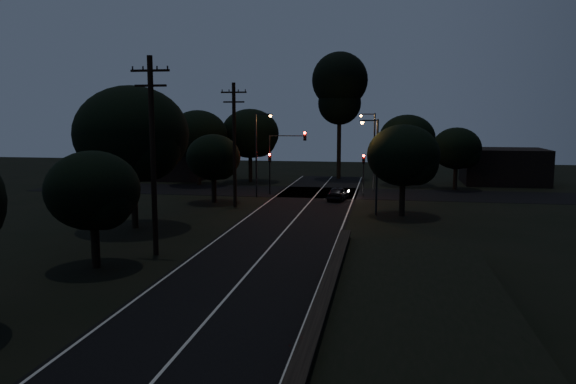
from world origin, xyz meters
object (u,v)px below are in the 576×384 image
(tall_pine, at_px, (340,88))
(signal_right, at_px, (364,167))
(signal_mast, at_px, (287,151))
(streetlight_b, at_px, (372,146))
(streetlight_c, at_px, (375,160))
(utility_pole_far, at_px, (234,143))
(car, at_px, (338,193))
(streetlight_a, at_px, (258,149))
(utility_pole_mid, at_px, (153,153))
(signal_left, at_px, (270,166))

(tall_pine, bearing_deg, signal_right, -76.51)
(tall_pine, distance_m, signal_mast, 16.92)
(streetlight_b, bearing_deg, streetlight_c, -87.86)
(tall_pine, relative_size, streetlight_c, 2.05)
(streetlight_b, bearing_deg, utility_pole_far, -133.30)
(car, bearing_deg, signal_right, -119.13)
(streetlight_a, bearing_deg, streetlight_c, -35.69)
(tall_pine, height_order, streetlight_a, tall_pine)
(signal_right, xyz_separation_m, streetlight_b, (0.71, 4.01, 1.80))
(tall_pine, distance_m, streetlight_a, 19.25)
(tall_pine, xyz_separation_m, signal_right, (3.60, -15.01, -8.26))
(signal_mast, bearing_deg, utility_pole_mid, -97.04)
(signal_right, bearing_deg, utility_pole_far, -143.00)
(signal_right, distance_m, car, 4.19)
(utility_pole_far, relative_size, streetlight_c, 1.40)
(signal_mast, xyz_separation_m, streetlight_c, (8.74, -9.99, 0.01))
(utility_pole_mid, bearing_deg, car, 69.23)
(utility_pole_mid, distance_m, tall_pine, 40.96)
(streetlight_a, xyz_separation_m, streetlight_b, (10.61, 6.00, 0.00))
(utility_pole_mid, height_order, tall_pine, tall_pine)
(streetlight_a, distance_m, streetlight_c, 13.72)
(signal_right, bearing_deg, car, -127.89)
(signal_right, height_order, streetlight_c, streetlight_c)
(utility_pole_mid, distance_m, streetlight_a, 23.04)
(utility_pole_far, relative_size, streetlight_b, 1.31)
(signal_right, distance_m, streetlight_a, 10.26)
(signal_mast, distance_m, streetlight_c, 13.28)
(signal_mast, xyz_separation_m, car, (5.33, -2.81, -3.71))
(signal_left, bearing_deg, signal_right, 0.00)
(tall_pine, xyz_separation_m, car, (1.41, -17.82, -10.46))
(streetlight_c, bearing_deg, car, 115.46)
(utility_pole_far, xyz_separation_m, streetlight_b, (11.31, 12.00, -0.85))
(utility_pole_mid, bearing_deg, signal_left, 86.79)
(streetlight_a, height_order, streetlight_b, same)
(streetlight_a, distance_m, car, 8.74)
(tall_pine, relative_size, streetlight_a, 1.92)
(signal_left, relative_size, streetlight_b, 0.51)
(utility_pole_mid, xyz_separation_m, signal_right, (10.60, 24.99, -2.90))
(signal_mast, bearing_deg, signal_right, -0.03)
(utility_pole_far, distance_m, streetlight_a, 6.10)
(signal_mast, bearing_deg, streetlight_c, -48.81)
(utility_pole_far, xyz_separation_m, signal_right, (10.60, 7.99, -2.65))
(signal_mast, distance_m, streetlight_a, 3.13)
(utility_pole_mid, bearing_deg, tall_pine, 80.07)
(signal_left, distance_m, streetlight_c, 14.52)
(utility_pole_far, relative_size, signal_left, 2.56)
(utility_pole_far, xyz_separation_m, tall_pine, (7.00, 23.00, 5.61))
(signal_left, relative_size, car, 1.11)
(streetlight_b, distance_m, streetlight_c, 14.01)
(tall_pine, distance_m, signal_left, 18.03)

